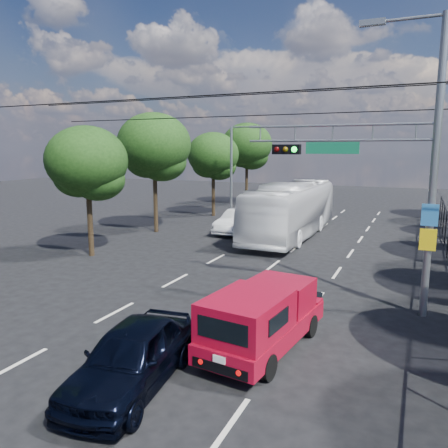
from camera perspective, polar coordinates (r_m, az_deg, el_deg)
The scene contains 13 objects.
ground at distance 10.99m, azimuth -14.71°, elevation -20.39°, with size 120.00×120.00×0.00m, color black.
lane_markings at distance 22.81m, azimuth 7.97°, elevation -4.17°, with size 6.12×38.00×0.01m.
signal_mast at distance 15.29m, azimuth 21.28°, elevation 8.28°, with size 6.43×0.39×9.50m.
streetlight_left at distance 31.87m, azimuth 1.24°, elevation 7.03°, with size 2.09×0.22×7.08m.
utility_wires at distance 17.34m, azimuth 3.52°, elevation 15.61°, with size 22.00×5.04×0.74m.
tree_left_b at distance 23.14m, azimuth -17.36°, elevation 7.15°, with size 4.08×4.08×6.63m.
tree_left_c at distance 29.06m, azimuth -9.06°, elevation 9.51°, with size 4.80×4.80×7.80m.
tree_left_d at distance 35.85m, azimuth -1.38°, elevation 8.58°, with size 4.20×4.20×6.83m.
tree_left_e at distance 43.27m, azimuth 3.04°, elevation 9.84°, with size 4.92×4.92×7.99m.
red_pickup at distance 12.18m, azimuth 5.13°, elevation -11.93°, with size 2.33×5.05×1.82m.
navy_hatchback at distance 10.72m, azimuth -11.97°, elevation -16.55°, with size 1.78×4.41×1.50m, color black.
white_bus at distance 27.80m, azimuth 8.83°, elevation 1.87°, with size 2.86×12.22×3.40m, color silver.
white_van at distance 28.78m, azimuth 1.87°, elevation 0.36°, with size 1.62×4.63×1.53m, color white.
Camera 1 is at (6.16, -7.28, 5.46)m, focal length 35.00 mm.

